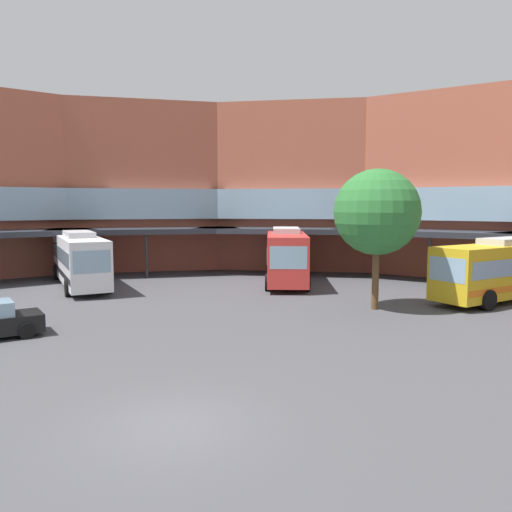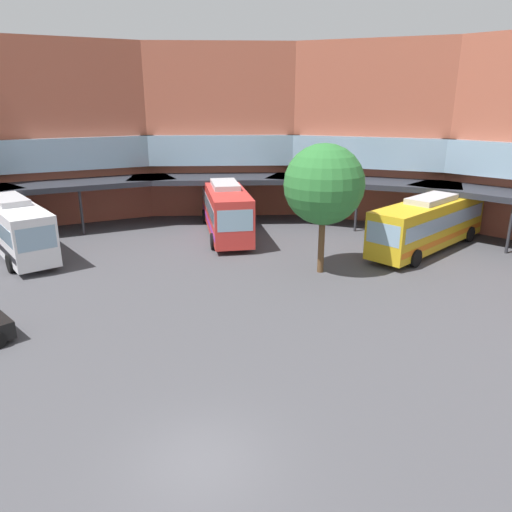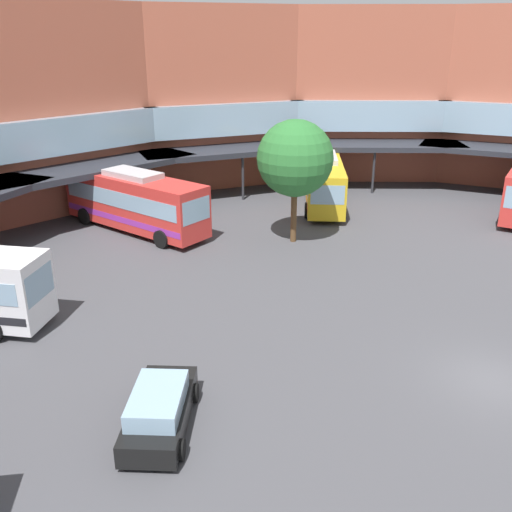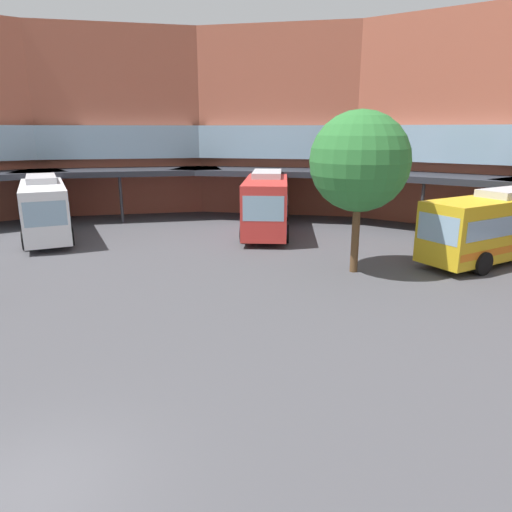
# 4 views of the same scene
# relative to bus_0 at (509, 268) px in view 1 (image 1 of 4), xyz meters

# --- Properties ---
(ground_plane) EXTENTS (115.70, 115.70, 0.00)m
(ground_plane) POSITION_rel_bus_0_xyz_m (-13.87, -19.38, -1.83)
(ground_plane) COLOR #47474C
(station_building) EXTENTS (72.04, 33.16, 13.95)m
(station_building) POSITION_rel_bus_0_xyz_m (-13.87, 3.81, 4.89)
(station_building) COLOR #AD5942
(station_building) RESTS_ON ground
(bus_0) EXTENTS (10.13, 9.39, 3.62)m
(bus_0) POSITION_rel_bus_0_xyz_m (0.00, 0.00, 0.00)
(bus_0) COLOR gold
(bus_0) RESTS_ON ground
(bus_1) EXTENTS (3.97, 11.01, 3.90)m
(bus_1) POSITION_rel_bus_0_xyz_m (-13.50, 4.45, 0.14)
(bus_1) COLOR red
(bus_1) RESTS_ON ground
(bus_2) EXTENTS (8.49, 10.51, 3.73)m
(bus_2) POSITION_rel_bus_0_xyz_m (-27.12, 0.43, 0.06)
(bus_2) COLOR white
(bus_2) RESTS_ON ground
(plaza_tree) EXTENTS (4.50, 4.50, 7.39)m
(plaza_tree) POSITION_rel_bus_0_xyz_m (-7.87, -4.07, 3.29)
(plaza_tree) COLOR brown
(plaza_tree) RESTS_ON ground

